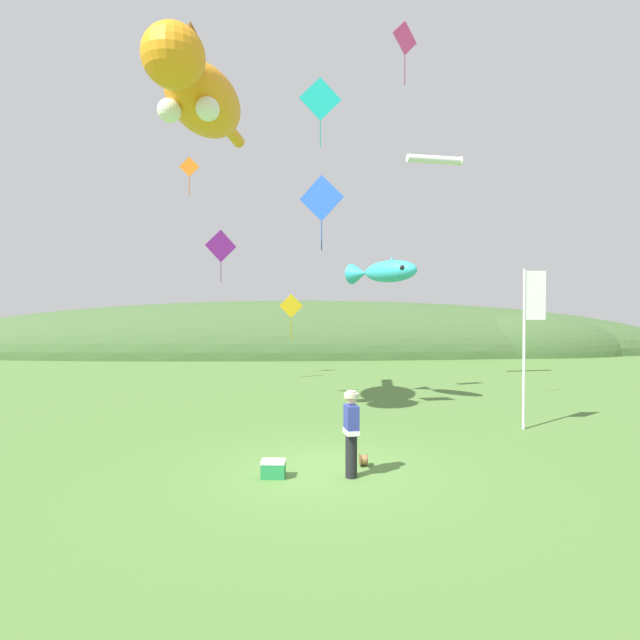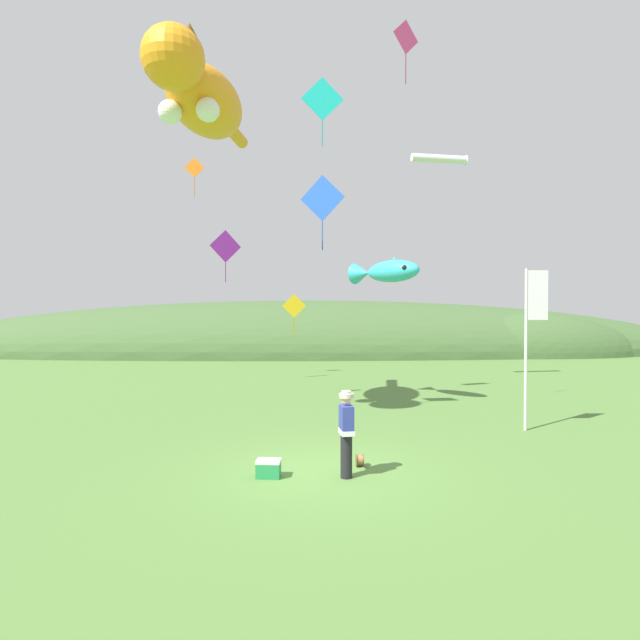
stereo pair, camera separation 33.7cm
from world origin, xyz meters
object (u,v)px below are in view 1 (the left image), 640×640
kite_fish_windsock (383,272)px  kite_diamond_orange (189,167)px  kite_spool (363,460)px  kite_giant_cat (199,95)px  kite_diamond_pink (405,39)px  kite_diamond_violet (221,246)px  festival_attendant (351,431)px  picnic_cooler (273,469)px  festival_banner_pole (529,324)px  kite_diamond_teal (320,99)px  kite_diamond_gold (291,307)px  kite_tube_streamer (435,160)px  kite_diamond_blue (322,199)px

kite_fish_windsock → kite_diamond_orange: size_ratio=1.54×
kite_spool → kite_diamond_orange: 17.21m
kite_spool → kite_giant_cat: bearing=135.7°
kite_giant_cat → kite_diamond_pink: kite_diamond_pink is taller
kite_diamond_violet → festival_attendant: bearing=-70.7°
picnic_cooler → kite_fish_windsock: kite_fish_windsock is taller
kite_spool → festival_banner_pole: festival_banner_pole is taller
kite_fish_windsock → kite_diamond_teal: bearing=-165.6°
picnic_cooler → kite_diamond_gold: kite_diamond_gold is taller
kite_diamond_gold → kite_diamond_violet: 5.40m
kite_tube_streamer → kite_diamond_blue: size_ratio=1.13×
kite_diamond_pink → kite_diamond_gold: bearing=129.3°
kite_spool → kite_diamond_orange: bearing=116.7°
kite_tube_streamer → kite_diamond_teal: kite_diamond_teal is taller
kite_giant_cat → kite_tube_streamer: kite_giant_cat is taller
kite_diamond_orange → kite_diamond_gold: bearing=-40.7°
kite_diamond_pink → kite_diamond_gold: kite_diamond_pink is taller
festival_banner_pole → kite_diamond_gold: festival_banner_pole is taller
kite_diamond_orange → kite_diamond_teal: bearing=-45.5°
kite_fish_windsock → kite_diamond_gold: size_ratio=1.53×
kite_giant_cat → kite_diamond_pink: bearing=0.9°
kite_fish_windsock → kite_diamond_gold: (-3.37, 1.20, -1.27)m
kite_giant_cat → kite_diamond_blue: 4.70m
picnic_cooler → kite_diamond_orange: kite_diamond_orange is taller
picnic_cooler → kite_diamond_gold: bearing=88.0°
kite_spool → kite_tube_streamer: bearing=67.2°
kite_giant_cat → kite_fish_windsock: (6.07, 3.14, -4.94)m
festival_banner_pole → kite_diamond_teal: bearing=148.0°
kite_fish_windsock → kite_spool: bearing=-103.4°
kite_giant_cat → kite_diamond_violet: size_ratio=2.99×
festival_attendant → kite_fish_windsock: bearing=75.4°
kite_giant_cat → kite_diamond_violet: kite_giant_cat is taller
festival_banner_pole → kite_fish_windsock: size_ratio=1.64×
kite_fish_windsock → kite_diamond_gold: 3.80m
kite_diamond_pink → kite_diamond_blue: kite_diamond_pink is taller
kite_diamond_gold → kite_diamond_orange: size_ratio=1.00×
kite_diamond_pink → kite_diamond_blue: 5.39m
kite_diamond_pink → kite_diamond_blue: size_ratio=0.83×
kite_diamond_pink → kite_diamond_orange: kite_diamond_pink is taller
kite_spool → kite_tube_streamer: 16.18m
festival_banner_pole → kite_diamond_orange: (-11.54, 9.47, 7.00)m
festival_banner_pole → kite_giant_cat: 11.74m
kite_tube_streamer → kite_diamond_violet: kite_tube_streamer is taller
kite_giant_cat → kite_diamond_orange: (-2.00, 8.39, 0.24)m
kite_giant_cat → kite_diamond_teal: bearing=34.3°
picnic_cooler → kite_tube_streamer: (6.84, 12.29, 10.07)m
kite_diamond_gold → kite_diamond_blue: kite_diamond_blue is taller
kite_diamond_pink → kite_diamond_gold: (-3.47, 4.25, -8.08)m
kite_diamond_pink → kite_diamond_teal: size_ratio=0.80×
picnic_cooler → kite_diamond_blue: 8.69m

